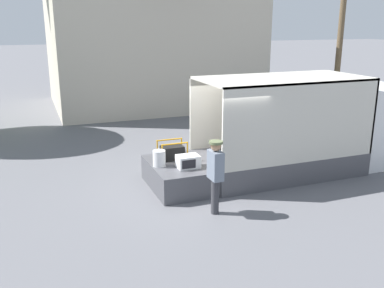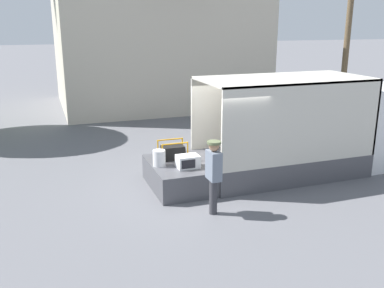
{
  "view_description": "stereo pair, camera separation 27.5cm",
  "coord_description": "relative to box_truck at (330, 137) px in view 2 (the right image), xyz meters",
  "views": [
    {
      "loc": [
        -4.21,
        -10.01,
        4.22
      ],
      "look_at": [
        -0.43,
        -0.2,
        1.21
      ],
      "focal_mm": 40.0,
      "sensor_mm": 36.0,
      "label": 1
    },
    {
      "loc": [
        -3.95,
        -10.11,
        4.22
      ],
      "look_at": [
        -0.43,
        -0.2,
        1.21
      ],
      "focal_mm": 40.0,
      "sensor_mm": 36.0,
      "label": 2
    }
  ],
  "objects": [
    {
      "name": "tailgate_deck",
      "position": [
        -4.7,
        -0.0,
        -0.63
      ],
      "size": [
        1.47,
        2.11,
        0.66
      ],
      "primitive_type": "cube",
      "color": "#4C4C51",
      "rests_on": "ground"
    },
    {
      "name": "ground_plane",
      "position": [
        -3.97,
        -0.0,
        -0.96
      ],
      "size": [
        160.0,
        160.0,
        0.0
      ],
      "primitive_type": "plane",
      "color": "slate"
    },
    {
      "name": "house_backdrop",
      "position": [
        -2.02,
        12.13,
        3.68
      ],
      "size": [
        10.4,
        8.09,
        9.1
      ],
      "color": "beige",
      "rests_on": "ground"
    },
    {
      "name": "microwave",
      "position": [
        -4.59,
        -0.4,
        -0.14
      ],
      "size": [
        0.56,
        0.43,
        0.32
      ],
      "color": "white",
      "rests_on": "tailgate_deck"
    },
    {
      "name": "worker_person",
      "position": [
        -4.47,
        -1.83,
        0.1
      ],
      "size": [
        0.31,
        0.44,
        1.72
      ],
      "color": "#38383D",
      "rests_on": "ground"
    },
    {
      "name": "utility_pole",
      "position": [
        5.99,
        7.06,
        2.7
      ],
      "size": [
        1.8,
        0.28,
        7.02
      ],
      "color": "brown",
      "rests_on": "ground"
    },
    {
      "name": "portable_generator",
      "position": [
        -4.72,
        0.39,
        -0.1
      ],
      "size": [
        0.73,
        0.49,
        0.51
      ],
      "color": "black",
      "rests_on": "tailgate_deck"
    },
    {
      "name": "orange_bucket",
      "position": [
        -5.23,
        -0.02,
        -0.09
      ],
      "size": [
        0.33,
        0.33,
        0.41
      ],
      "color": "silver",
      "rests_on": "tailgate_deck"
    },
    {
      "name": "box_truck",
      "position": [
        0.0,
        0.0,
        0.0
      ],
      "size": [
        6.47,
        2.22,
        2.77
      ],
      "color": "white",
      "rests_on": "ground"
    }
  ]
}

